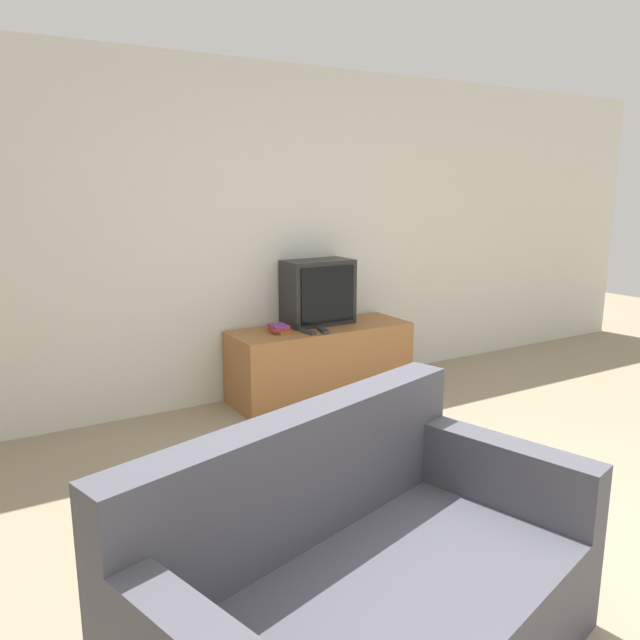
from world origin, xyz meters
name	(u,v)px	position (x,y,z in m)	size (l,w,h in m)	color
ground_plane	(561,598)	(0.00, 0.00, 0.00)	(14.00, 14.00, 0.00)	gray
wall_back	(250,236)	(0.00, 3.03, 1.30)	(9.00, 0.06, 2.60)	silver
tv_stand	(321,361)	(0.46, 2.72, 0.29)	(1.48, 0.52, 0.58)	#9E6638
television	(318,292)	(0.50, 2.83, 0.84)	(0.56, 0.30, 0.52)	black
couch	(367,601)	(-0.94, 0.08, 0.29)	(1.81, 1.30, 0.89)	#474751
book_stack	(279,329)	(0.08, 2.71, 0.61)	(0.15, 0.20, 0.06)	#995623
remote_on_stand	(323,330)	(0.38, 2.56, 0.59)	(0.09, 0.19, 0.02)	#2D2D2D
remote_secondary	(308,332)	(0.25, 2.57, 0.59)	(0.07, 0.16, 0.02)	#2D2D2D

